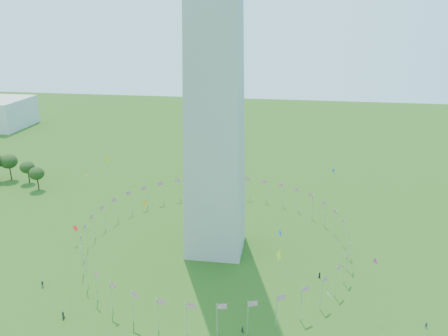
# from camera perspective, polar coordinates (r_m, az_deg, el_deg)

# --- Properties ---
(flag_ring) EXTENTS (80.24, 80.24, 9.00)m
(flag_ring) POSITION_cam_1_polar(r_m,az_deg,el_deg) (137.41, -1.07, -8.73)
(flag_ring) COLOR silver
(flag_ring) RESTS_ON ground
(kites_aloft) EXTENTS (102.65, 74.24, 38.60)m
(kites_aloft) POSITION_cam_1_polar(r_m,az_deg,el_deg) (102.54, 5.00, -10.19)
(kites_aloft) COLOR white
(kites_aloft) RESTS_ON ground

